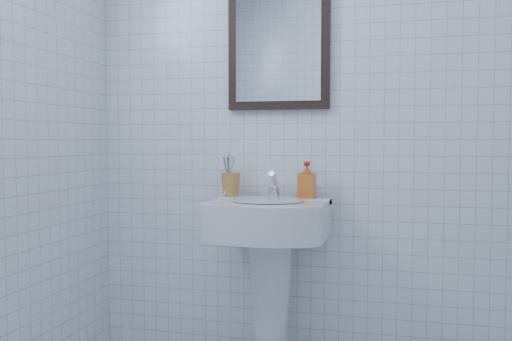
# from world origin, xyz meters

# --- Properties ---
(wall_back) EXTENTS (2.20, 0.02, 2.50)m
(wall_back) POSITION_xyz_m (0.00, 1.20, 1.25)
(wall_back) COLOR white
(wall_back) RESTS_ON ground
(washbasin) EXTENTS (0.53, 0.39, 0.82)m
(washbasin) POSITION_xyz_m (-0.16, 0.98, 0.55)
(washbasin) COLOR silver
(washbasin) RESTS_ON ground
(faucet) EXTENTS (0.05, 0.11, 0.13)m
(faucet) POSITION_xyz_m (-0.16, 1.08, 0.87)
(faucet) COLOR silver
(faucet) RESTS_ON washbasin
(toothbrush_cup) EXTENTS (0.10, 0.10, 0.11)m
(toothbrush_cup) POSITION_xyz_m (-0.38, 1.10, 0.87)
(toothbrush_cup) COLOR #B27F32
(toothbrush_cup) RESTS_ON washbasin
(soap_dispenser) EXTENTS (0.08, 0.08, 0.17)m
(soap_dispenser) POSITION_xyz_m (-0.01, 1.10, 0.90)
(soap_dispenser) COLOR #DB4F15
(soap_dispenser) RESTS_ON washbasin
(wall_mirror) EXTENTS (0.50, 0.04, 0.62)m
(wall_mirror) POSITION_xyz_m (-0.16, 1.18, 1.55)
(wall_mirror) COLOR black
(wall_mirror) RESTS_ON wall_back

